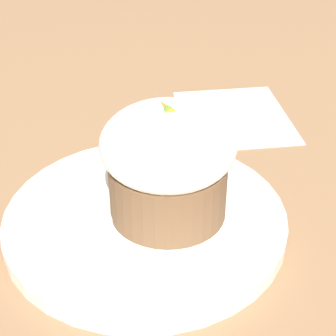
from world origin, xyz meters
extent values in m
plane|color=#846042|center=(0.00, 0.00, 0.00)|extent=(4.00, 4.00, 0.00)
cylinder|color=white|center=(0.00, 0.00, 0.01)|extent=(0.23, 0.23, 0.01)
cylinder|color=brown|center=(-0.01, -0.02, 0.04)|extent=(0.09, 0.09, 0.05)
ellipsoid|color=white|center=(-0.01, -0.02, 0.08)|extent=(0.11, 0.11, 0.06)
cone|color=orange|center=(0.00, -0.02, 0.11)|extent=(0.02, 0.01, 0.01)
sphere|color=green|center=(-0.01, -0.02, 0.11)|extent=(0.01, 0.01, 0.01)
cube|color=silver|center=(0.00, 0.06, 0.02)|extent=(0.02, 0.09, 0.00)
ellipsoid|color=silver|center=(0.00, 0.00, 0.02)|extent=(0.04, 0.05, 0.01)
cube|color=white|center=(0.14, -0.16, 0.00)|extent=(0.16, 0.15, 0.00)
camera|label=1|loc=(-0.34, 0.12, 0.30)|focal=60.00mm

